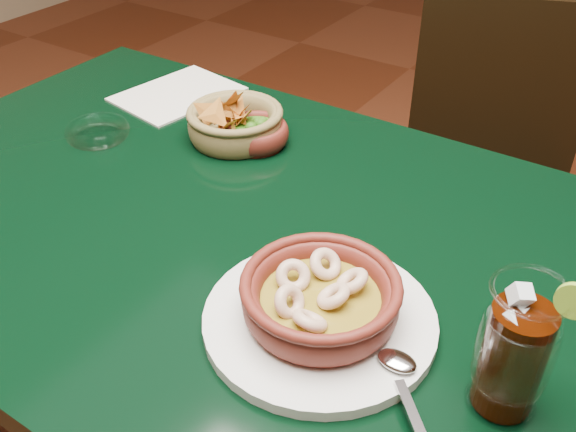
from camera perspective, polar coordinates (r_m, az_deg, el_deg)
The scene contains 8 objects.
dining_table at distance 1.02m, azimuth -6.00°, elevation -4.19°, with size 1.20×0.80×0.75m.
dining_chair at distance 1.55m, azimuth 17.17°, elevation 2.55°, with size 0.53×0.53×0.89m.
shrimp_plate at distance 0.75m, azimuth 2.90°, elevation -7.81°, with size 0.34×0.28×0.08m.
chip_basket at distance 1.13m, azimuth -4.74°, elevation 8.21°, with size 0.20×0.20×0.12m.
guacamole_ramekin at distance 1.11m, azimuth -2.92°, elevation 7.39°, with size 0.13×0.13×0.05m.
cola_drink at distance 0.68m, azimuth 19.50°, elevation -11.26°, with size 0.16×0.16×0.18m.
glass_ashtray at distance 1.18m, azimuth -16.58°, elevation 7.19°, with size 0.12×0.12×0.03m.
paper_menu at distance 1.32m, azimuth -9.78°, elevation 10.65°, with size 0.21×0.25×0.00m.
Camera 1 is at (0.51, -0.59, 1.30)m, focal length 40.00 mm.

